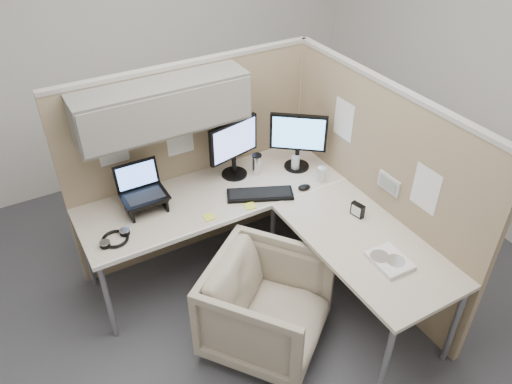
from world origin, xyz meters
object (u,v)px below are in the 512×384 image
desk (268,218)px  monitor_left (234,145)px  office_chair (267,303)px  keyboard (260,194)px

desk → monitor_left: bearing=87.4°
office_chair → keyboard: size_ratio=1.55×
office_chair → monitor_left: (0.29, 0.99, 0.63)m
desk → keyboard: size_ratio=4.10×
desk → office_chair: 0.60m
desk → office_chair: (-0.26, -0.44, -0.31)m
desk → keyboard: (0.06, 0.21, 0.05)m
office_chair → keyboard: bearing=25.8°
office_chair → monitor_left: bearing=36.0°
keyboard → monitor_left: bearing=120.3°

